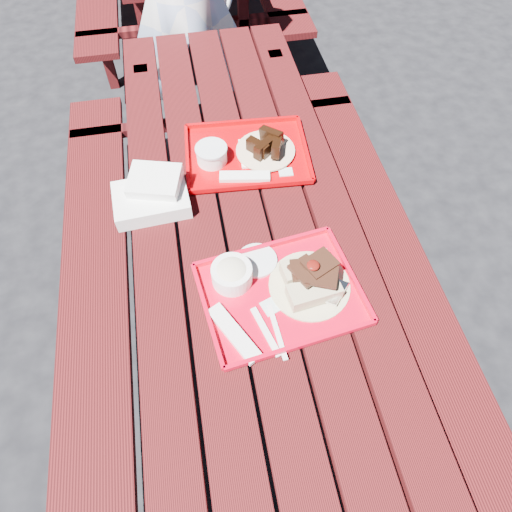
{
  "coord_description": "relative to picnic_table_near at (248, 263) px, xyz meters",
  "views": [
    {
      "loc": [
        -0.14,
        -0.89,
        1.93
      ],
      "look_at": [
        0.0,
        -0.15,
        0.82
      ],
      "focal_mm": 32.0,
      "sensor_mm": 36.0,
      "label": 1
    }
  ],
  "objects": [
    {
      "name": "picnic_table_near",
      "position": [
        0.0,
        0.0,
        0.0
      ],
      "size": [
        1.41,
        2.4,
        0.75
      ],
      "color": "#4A0E0F",
      "rests_on": "ground"
    },
    {
      "name": "white_cloth",
      "position": [
        -0.29,
        0.18,
        0.23
      ],
      "size": [
        0.25,
        0.22,
        0.1
      ],
      "color": "white",
      "rests_on": "picnic_table_near"
    },
    {
      "name": "near_tray",
      "position": [
        0.05,
        -0.24,
        0.22
      ],
      "size": [
        0.49,
        0.41,
        0.14
      ],
      "color": "red",
      "rests_on": "picnic_table_near"
    },
    {
      "name": "ground",
      "position": [
        0.0,
        0.0,
        -0.56
      ],
      "size": [
        60.0,
        60.0,
        0.0
      ],
      "primitive_type": "plane",
      "color": "black",
      "rests_on": "ground"
    },
    {
      "name": "far_tray",
      "position": [
        0.05,
        0.33,
        0.21
      ],
      "size": [
        0.47,
        0.38,
        0.07
      ],
      "color": "#B30006",
      "rests_on": "picnic_table_near"
    }
  ]
}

